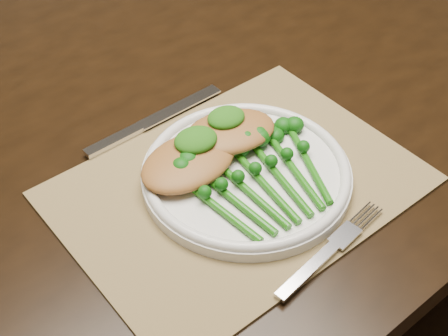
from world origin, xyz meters
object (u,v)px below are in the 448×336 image
chicken_fillet_left (189,161)px  broccolini_bundle (265,184)px  dinner_plate (246,173)px  dining_table (214,239)px  placemat (238,186)px

chicken_fillet_left → broccolini_bundle: size_ratio=0.74×
dinner_plate → broccolini_bundle: size_ratio=1.46×
dining_table → placemat: (-0.09, -0.21, 0.37)m
dinner_plate → chicken_fillet_left: chicken_fillet_left is taller
placemat → dining_table: bearing=60.4°
broccolini_bundle → dinner_plate: bearing=93.2°
placemat → chicken_fillet_left: bearing=128.8°
chicken_fillet_left → dinner_plate: bearing=-46.7°
placemat → broccolini_bundle: 0.04m
dining_table → chicken_fillet_left: size_ratio=12.83×
placemat → dinner_plate: (0.01, 0.00, 0.01)m
chicken_fillet_left → broccolini_bundle: 0.10m
dining_table → dinner_plate: dinner_plate is taller
dinner_plate → chicken_fillet_left: 0.07m
dining_table → dinner_plate: (-0.07, -0.21, 0.39)m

